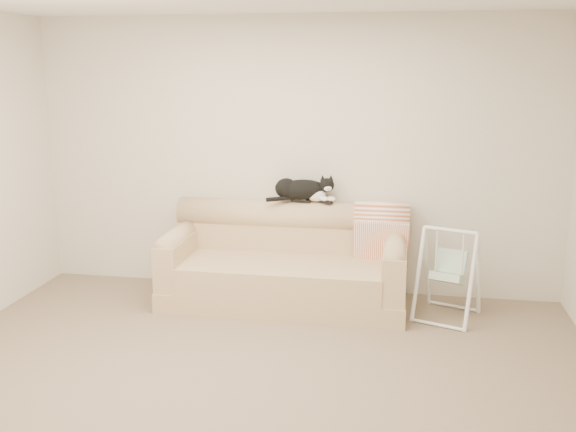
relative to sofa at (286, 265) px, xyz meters
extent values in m
plane|color=brown|center=(0.02, -1.62, -0.35)|extent=(5.00, 5.00, 0.00)
cube|color=beige|center=(0.02, 0.38, 0.95)|extent=(5.00, 0.04, 2.60)
cube|color=beige|center=(0.02, -3.62, 0.95)|extent=(5.00, 0.04, 2.60)
cube|color=tan|center=(0.00, -0.09, -0.26)|extent=(2.20, 0.90, 0.18)
cube|color=tan|center=(0.00, -0.20, -0.05)|extent=(1.80, 0.68, 0.24)
cube|color=tan|center=(0.00, 0.25, 0.08)|extent=(2.20, 0.22, 0.50)
cylinder|color=tan|center=(0.00, 0.25, 0.41)|extent=(2.16, 0.28, 0.28)
cube|color=tan|center=(-0.99, -0.09, 0.04)|extent=(0.20, 0.88, 0.42)
cylinder|color=tan|center=(-0.99, -0.09, 0.25)|extent=(0.18, 0.84, 0.18)
cube|color=tan|center=(0.99, -0.09, 0.04)|extent=(0.20, 0.88, 0.42)
cylinder|color=tan|center=(0.99, -0.09, 0.25)|extent=(0.18, 0.84, 0.18)
cube|color=black|center=(0.10, 0.24, 0.56)|extent=(0.18, 0.07, 0.02)
cube|color=gray|center=(0.10, 0.24, 0.57)|extent=(0.10, 0.05, 0.01)
cube|color=black|center=(0.32, 0.23, 0.56)|extent=(0.17, 0.13, 0.02)
ellipsoid|color=black|center=(0.12, 0.25, 0.66)|extent=(0.48, 0.29, 0.19)
ellipsoid|color=black|center=(-0.03, 0.23, 0.67)|extent=(0.24, 0.23, 0.19)
ellipsoid|color=white|center=(0.25, 0.24, 0.62)|extent=(0.19, 0.15, 0.13)
ellipsoid|color=black|center=(0.35, 0.24, 0.71)|extent=(0.16, 0.17, 0.13)
ellipsoid|color=white|center=(0.36, 0.19, 0.69)|extent=(0.08, 0.07, 0.05)
sphere|color=#BF7272|center=(0.37, 0.17, 0.69)|extent=(0.02, 0.02, 0.02)
cone|color=black|center=(0.31, 0.25, 0.78)|extent=(0.08, 0.08, 0.07)
cone|color=black|center=(0.38, 0.26, 0.78)|extent=(0.06, 0.07, 0.07)
sphere|color=olive|center=(0.33, 0.19, 0.72)|extent=(0.02, 0.02, 0.02)
sphere|color=olive|center=(0.38, 0.20, 0.72)|extent=(0.02, 0.02, 0.02)
ellipsoid|color=white|center=(0.33, 0.21, 0.59)|extent=(0.10, 0.12, 0.04)
ellipsoid|color=white|center=(0.39, 0.22, 0.59)|extent=(0.10, 0.12, 0.04)
cylinder|color=black|center=(-0.09, 0.14, 0.59)|extent=(0.23, 0.16, 0.04)
cylinder|color=#C9532C|center=(0.86, 0.25, 0.41)|extent=(0.50, 0.33, 0.33)
cube|color=#C9532C|center=(0.86, 0.08, 0.21)|extent=(0.50, 0.09, 0.42)
cylinder|color=white|center=(1.20, -0.20, 0.04)|extent=(0.13, 0.27, 0.79)
cylinder|color=white|center=(1.28, 0.03, 0.04)|extent=(0.13, 0.27, 0.79)
cylinder|color=white|center=(1.62, -0.35, 0.04)|extent=(0.13, 0.27, 0.79)
cylinder|color=white|center=(1.70, -0.12, 0.04)|extent=(0.13, 0.27, 0.79)
cylinder|color=white|center=(1.45, -0.16, 0.43)|extent=(0.44, 0.19, 0.03)
cylinder|color=white|center=(1.37, -0.39, -0.33)|extent=(0.44, 0.18, 0.03)
cylinder|color=white|center=(1.53, 0.07, -0.33)|extent=(0.44, 0.18, 0.03)
cube|color=white|center=(1.44, -0.18, 0.02)|extent=(0.33, 0.31, 0.15)
cube|color=white|center=(1.48, -0.08, 0.14)|extent=(0.29, 0.20, 0.21)
cylinder|color=white|center=(1.34, -0.12, 0.25)|extent=(0.01, 0.01, 0.37)
cylinder|color=white|center=(1.56, -0.19, 0.25)|extent=(0.01, 0.01, 0.37)
camera|label=1|loc=(0.99, -5.56, 1.81)|focal=40.00mm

